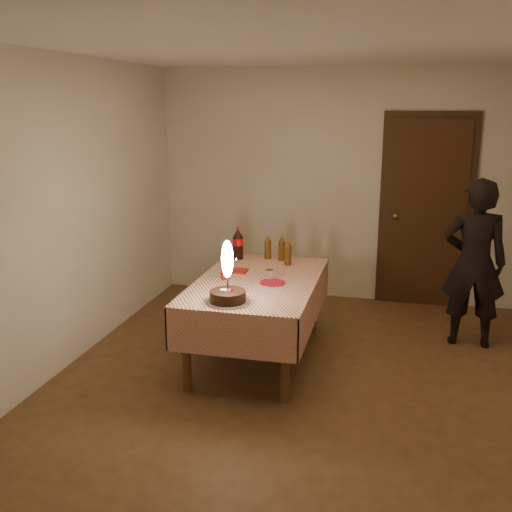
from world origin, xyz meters
name	(u,v)px	position (x,y,z in m)	size (l,w,h in m)	color
ground	(300,379)	(0.00, 0.00, 0.00)	(4.00, 4.50, 0.01)	brown
room_shell	(310,177)	(0.03, 0.08, 1.65)	(4.04, 4.54, 2.62)	silver
dining_table	(257,291)	(-0.44, 0.33, 0.63)	(1.02, 1.72, 0.72)	brown
birthday_cake	(228,287)	(-0.53, -0.30, 0.84)	(0.35, 0.35, 0.48)	white
red_plate	(273,283)	(-0.30, 0.27, 0.73)	(0.22, 0.22, 0.01)	red
red_cup	(226,273)	(-0.72, 0.29, 0.77)	(0.08, 0.08, 0.10)	red
clear_cup	(270,275)	(-0.34, 0.36, 0.77)	(0.07, 0.07, 0.09)	white
napkin_stack	(238,271)	(-0.67, 0.53, 0.73)	(0.15, 0.15, 0.02)	red
cola_bottle	(238,243)	(-0.79, 0.99, 0.88)	(0.10, 0.10, 0.32)	black
amber_bottle_left	(268,247)	(-0.51, 1.05, 0.84)	(0.06, 0.06, 0.25)	#54300E
amber_bottle_right	(288,253)	(-0.28, 0.88, 0.84)	(0.06, 0.06, 0.25)	#54300E
amber_bottle_mid	(282,248)	(-0.37, 1.04, 0.84)	(0.06, 0.06, 0.25)	#54300E
photographer	(474,263)	(1.41, 1.12, 0.79)	(0.58, 0.44, 1.57)	black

